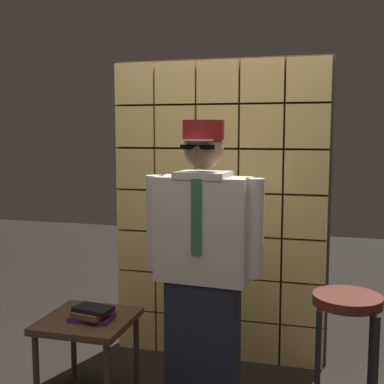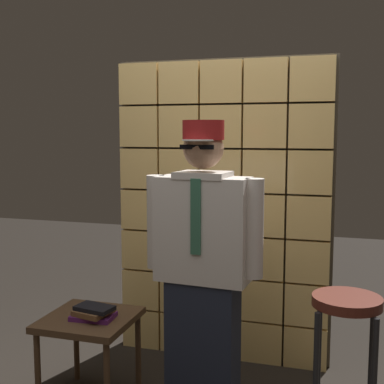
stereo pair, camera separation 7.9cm
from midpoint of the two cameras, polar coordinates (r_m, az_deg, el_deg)
glass_block_wall at (r=3.62m, az=3.94°, el=-2.35°), size 1.55×0.10×2.16m
standing_person at (r=2.84m, az=2.04°, el=-8.54°), size 0.68×0.30×1.69m
bar_stool at (r=2.74m, az=17.66°, el=-15.35°), size 0.34×0.34×0.83m
side_table at (r=3.21m, az=-10.72°, el=-14.73°), size 0.52×0.52×0.53m
book_stack at (r=3.13m, az=-10.24°, el=-13.16°), size 0.26×0.22×0.08m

